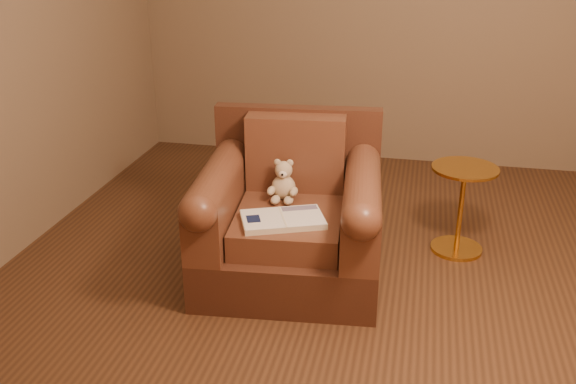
# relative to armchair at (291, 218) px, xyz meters

# --- Properties ---
(floor) EXTENTS (4.00, 4.00, 0.00)m
(floor) POSITION_rel_armchair_xyz_m (0.39, -0.02, -0.33)
(floor) COLOR #4C2E1A
(floor) RESTS_ON ground
(armchair) EXTENTS (1.02, 0.98, 0.85)m
(armchair) POSITION_rel_armchair_xyz_m (0.00, 0.00, 0.00)
(armchair) COLOR #462417
(armchair) RESTS_ON floor
(teddy_bear) EXTENTS (0.17, 0.19, 0.23)m
(teddy_bear) POSITION_rel_armchair_xyz_m (-0.06, 0.07, 0.16)
(teddy_bear) COLOR tan
(teddy_bear) RESTS_ON armchair
(guidebook) EXTENTS (0.47, 0.38, 0.03)m
(guidebook) POSITION_rel_armchair_xyz_m (0.00, -0.22, 0.09)
(guidebook) COLOR beige
(guidebook) RESTS_ON armchair
(side_table) EXTENTS (0.38, 0.38, 0.53)m
(side_table) POSITION_rel_armchair_xyz_m (0.91, 0.45, -0.04)
(side_table) COLOR gold
(side_table) RESTS_ON floor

